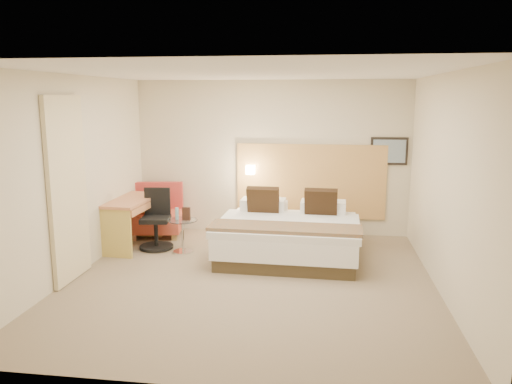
# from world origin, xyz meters

# --- Properties ---
(floor) EXTENTS (4.80, 5.00, 0.02)m
(floor) POSITION_xyz_m (0.00, 0.00, -0.01)
(floor) COLOR #806E56
(floor) RESTS_ON ground
(ceiling) EXTENTS (4.80, 5.00, 0.02)m
(ceiling) POSITION_xyz_m (0.00, 0.00, 2.71)
(ceiling) COLOR white
(ceiling) RESTS_ON floor
(wall_back) EXTENTS (4.80, 0.02, 2.70)m
(wall_back) POSITION_xyz_m (0.00, 2.51, 1.35)
(wall_back) COLOR beige
(wall_back) RESTS_ON floor
(wall_front) EXTENTS (4.80, 0.02, 2.70)m
(wall_front) POSITION_xyz_m (0.00, -2.51, 1.35)
(wall_front) COLOR beige
(wall_front) RESTS_ON floor
(wall_left) EXTENTS (0.02, 5.00, 2.70)m
(wall_left) POSITION_xyz_m (-2.41, 0.00, 1.35)
(wall_left) COLOR beige
(wall_left) RESTS_ON floor
(wall_right) EXTENTS (0.02, 5.00, 2.70)m
(wall_right) POSITION_xyz_m (2.41, 0.00, 1.35)
(wall_right) COLOR beige
(wall_right) RESTS_ON floor
(headboard_panel) EXTENTS (2.60, 0.04, 1.30)m
(headboard_panel) POSITION_xyz_m (0.70, 2.47, 0.95)
(headboard_panel) COLOR tan
(headboard_panel) RESTS_ON wall_back
(art_frame) EXTENTS (0.62, 0.03, 0.47)m
(art_frame) POSITION_xyz_m (2.02, 2.48, 1.50)
(art_frame) COLOR black
(art_frame) RESTS_ON wall_back
(art_canvas) EXTENTS (0.54, 0.01, 0.39)m
(art_canvas) POSITION_xyz_m (2.02, 2.46, 1.50)
(art_canvas) COLOR #768EA3
(art_canvas) RESTS_ON wall_back
(lamp_arm) EXTENTS (0.02, 0.12, 0.02)m
(lamp_arm) POSITION_xyz_m (-0.35, 2.42, 1.15)
(lamp_arm) COLOR white
(lamp_arm) RESTS_ON wall_back
(lamp_shade) EXTENTS (0.15, 0.15, 0.15)m
(lamp_shade) POSITION_xyz_m (-0.35, 2.36, 1.15)
(lamp_shade) COLOR #FFEDC6
(lamp_shade) RESTS_ON wall_back
(curtain) EXTENTS (0.06, 0.90, 2.42)m
(curtain) POSITION_xyz_m (-2.36, -0.25, 1.22)
(curtain) COLOR beige
(curtain) RESTS_ON wall_left
(bottle_a) EXTENTS (0.06, 0.06, 0.19)m
(bottle_a) POSITION_xyz_m (-1.33, 1.12, 0.62)
(bottle_a) COLOR #80B2C5
(bottle_a) RESTS_ON side_table
(menu_folder) EXTENTS (0.12, 0.05, 0.21)m
(menu_folder) POSITION_xyz_m (-1.17, 1.10, 0.62)
(menu_folder) COLOR #351E15
(menu_folder) RESTS_ON side_table
(bed) EXTENTS (2.15, 2.09, 1.02)m
(bed) POSITION_xyz_m (0.43, 1.19, 0.33)
(bed) COLOR #3D311E
(bed) RESTS_ON floor
(lounge_chair) EXTENTS (0.97, 0.88, 0.90)m
(lounge_chair) POSITION_xyz_m (-1.97, 2.03, 0.36)
(lounge_chair) COLOR #C0775A
(lounge_chair) RESTS_ON floor
(side_table) EXTENTS (0.48, 0.48, 0.52)m
(side_table) POSITION_xyz_m (-1.24, 1.10, 0.29)
(side_table) COLOR silver
(side_table) RESTS_ON floor
(desk) EXTENTS (0.66, 1.31, 0.79)m
(desk) POSITION_xyz_m (-2.11, 1.29, 0.63)
(desk) COLOR #C0744B
(desk) RESTS_ON floor
(desk_chair) EXTENTS (0.60, 0.60, 0.95)m
(desk_chair) POSITION_xyz_m (-1.72, 1.27, 0.39)
(desk_chair) COLOR black
(desk_chair) RESTS_ON floor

